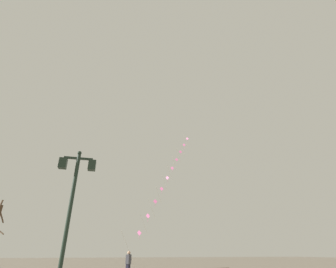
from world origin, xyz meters
name	(u,v)px	position (x,y,z in m)	size (l,w,h in m)	color
twin_lantern_lamp_post	(73,192)	(-1.89, 9.58, 3.63)	(1.37, 0.28, 5.28)	#1E2D23
kite_train	(167,179)	(5.53, 25.75, 8.98)	(9.37, 11.17, 16.88)	brown
kite_flyer	(128,264)	(1.22, 19.03, 0.90)	(0.47, 0.59, 1.71)	#1E1E2D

